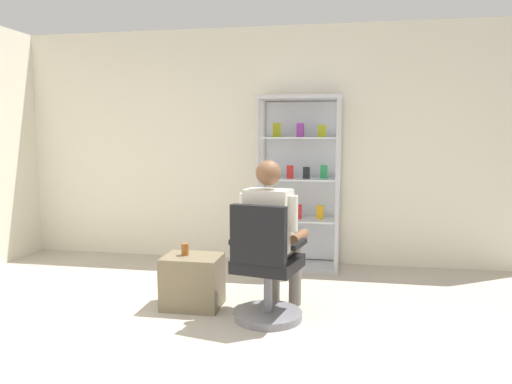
# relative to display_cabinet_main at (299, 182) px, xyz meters

# --- Properties ---
(ground_plane) EXTENTS (7.20, 7.20, 0.00)m
(ground_plane) POSITION_rel_display_cabinet_main_xyz_m (-0.40, -2.76, -0.96)
(ground_plane) COLOR #B2A899
(back_wall) EXTENTS (6.00, 0.10, 2.70)m
(back_wall) POSITION_rel_display_cabinet_main_xyz_m (-0.40, 0.24, 0.39)
(back_wall) COLOR silver
(back_wall) RESTS_ON ground
(display_cabinet_main) EXTENTS (0.90, 0.45, 1.90)m
(display_cabinet_main) POSITION_rel_display_cabinet_main_xyz_m (0.00, 0.00, 0.00)
(display_cabinet_main) COLOR #B7B7BC
(display_cabinet_main) RESTS_ON ground
(office_chair) EXTENTS (0.61, 0.58, 0.96)m
(office_chair) POSITION_rel_display_cabinet_main_xyz_m (-0.10, -1.69, -0.57)
(office_chair) COLOR slate
(office_chair) RESTS_ON ground
(seated_shopkeeper) EXTENTS (0.54, 0.61, 1.29)m
(seated_shopkeeper) POSITION_rel_display_cabinet_main_xyz_m (-0.07, -1.53, -0.25)
(seated_shopkeeper) COLOR slate
(seated_shopkeeper) RESTS_ON ground
(storage_crate) EXTENTS (0.49, 0.39, 0.45)m
(storage_crate) POSITION_rel_display_cabinet_main_xyz_m (-0.78, -1.48, -0.74)
(storage_crate) COLOR #72664C
(storage_crate) RESTS_ON ground
(tea_glass) EXTENTS (0.06, 0.06, 0.10)m
(tea_glass) POSITION_rel_display_cabinet_main_xyz_m (-0.84, -1.48, -0.46)
(tea_glass) COLOR brown
(tea_glass) RESTS_ON storage_crate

